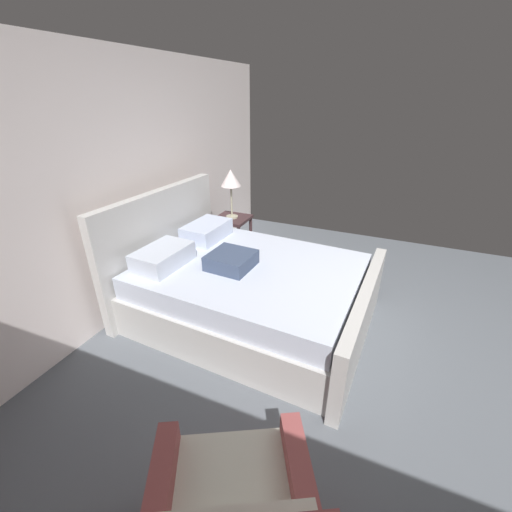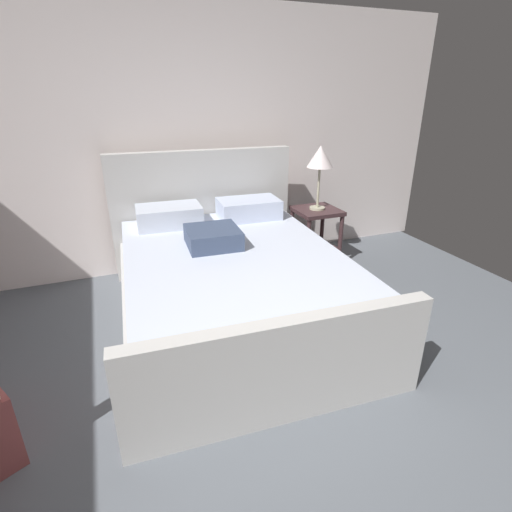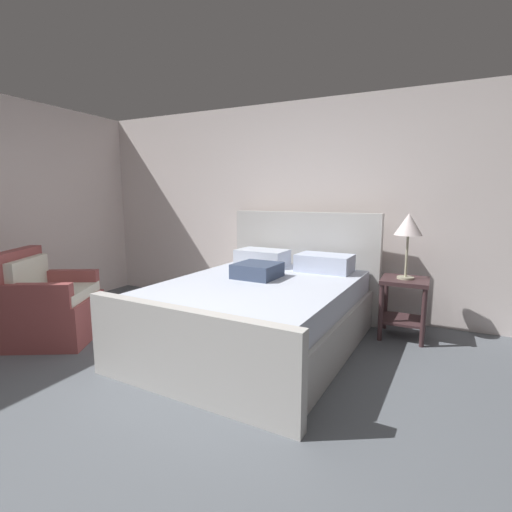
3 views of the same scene
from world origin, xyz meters
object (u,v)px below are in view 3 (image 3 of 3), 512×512
at_px(table_lamp_right, 409,226).
at_px(armchair, 48,306).
at_px(nightstand_right, 404,298).
at_px(bed, 263,308).

relative_size(table_lamp_right, armchair, 0.65).
bearing_deg(armchair, table_lamp_right, 27.14).
height_order(table_lamp_right, armchair, table_lamp_right).
xyz_separation_m(nightstand_right, table_lamp_right, (0.00, 0.00, 0.71)).
relative_size(bed, table_lamp_right, 3.67).
bearing_deg(bed, armchair, -156.31).
height_order(nightstand_right, armchair, armchair).
bearing_deg(bed, nightstand_right, 32.24).
bearing_deg(table_lamp_right, armchair, -152.86).
relative_size(bed, nightstand_right, 3.94).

